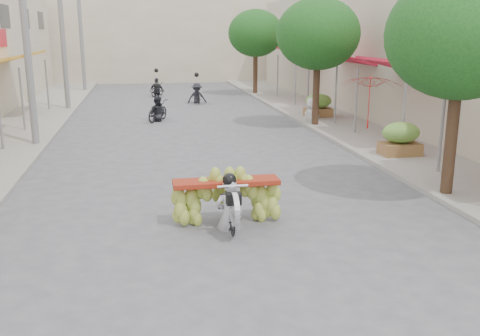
% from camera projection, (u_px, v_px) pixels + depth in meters
% --- Properties ---
extents(ground, '(120.00, 120.00, 0.00)m').
position_uv_depth(ground, '(265.00, 294.00, 8.15)').
color(ground, '#59585D').
rests_on(ground, ground).
extents(sidewalk_left, '(4.00, 60.00, 0.12)m').
position_uv_depth(sidewalk_left, '(8.00, 131.00, 21.19)').
color(sidewalk_left, gray).
rests_on(sidewalk_left, ground).
extents(sidewalk_right, '(4.00, 60.00, 0.12)m').
position_uv_depth(sidewalk_right, '(342.00, 121.00, 23.66)').
color(sidewalk_right, gray).
rests_on(sidewalk_right, ground).
extents(shophouse_row_right, '(9.77, 40.00, 6.00)m').
position_uv_depth(shophouse_row_right, '(465.00, 53.00, 22.86)').
color(shophouse_row_right, '#B2A994').
rests_on(shophouse_row_right, ground).
extents(far_building, '(20.00, 6.00, 7.00)m').
position_uv_depth(far_building, '(160.00, 37.00, 43.48)').
color(far_building, '#C2B29A').
rests_on(far_building, ground).
extents(utility_pole_mid, '(0.60, 0.24, 8.00)m').
position_uv_depth(utility_pole_mid, '(25.00, 27.00, 17.63)').
color(utility_pole_mid, slate).
rests_on(utility_pole_mid, ground).
extents(utility_pole_far, '(0.60, 0.24, 8.00)m').
position_uv_depth(utility_pole_far, '(62.00, 29.00, 26.20)').
color(utility_pole_far, slate).
rests_on(utility_pole_far, ground).
extents(utility_pole_back, '(0.60, 0.24, 8.00)m').
position_uv_depth(utility_pole_back, '(81.00, 29.00, 34.78)').
color(utility_pole_back, slate).
rests_on(utility_pole_back, ground).
extents(street_tree_near, '(3.40, 3.40, 5.25)m').
position_uv_depth(street_tree_near, '(461.00, 36.00, 11.97)').
color(street_tree_near, '#3A2719').
rests_on(street_tree_near, ground).
extents(street_tree_mid, '(3.40, 3.40, 5.25)m').
position_uv_depth(street_tree_mid, '(318.00, 34.00, 21.50)').
color(street_tree_mid, '#3A2719').
rests_on(street_tree_mid, ground).
extents(street_tree_far, '(3.40, 3.40, 5.25)m').
position_uv_depth(street_tree_far, '(256.00, 33.00, 32.93)').
color(street_tree_far, '#3A2719').
rests_on(street_tree_far, ground).
extents(produce_crate_mid, '(1.20, 0.88, 1.16)m').
position_uv_depth(produce_crate_mid, '(401.00, 136.00, 16.68)').
color(produce_crate_mid, brown).
rests_on(produce_crate_mid, ground).
extents(produce_crate_far, '(1.20, 0.88, 1.16)m').
position_uv_depth(produce_crate_far, '(318.00, 103.00, 24.31)').
color(produce_crate_far, brown).
rests_on(produce_crate_far, ground).
extents(banana_motorbike, '(2.20, 1.74, 1.96)m').
position_uv_depth(banana_motorbike, '(228.00, 194.00, 10.85)').
color(banana_motorbike, black).
rests_on(banana_motorbike, ground).
extents(market_umbrella, '(2.26, 2.26, 1.82)m').
position_uv_depth(market_umbrella, '(371.00, 74.00, 17.63)').
color(market_umbrella, '#A41815').
rests_on(market_umbrella, ground).
extents(pedestrian, '(1.04, 0.77, 1.87)m').
position_uv_depth(pedestrian, '(312.00, 97.00, 23.66)').
color(pedestrian, silver).
rests_on(pedestrian, ground).
extents(bg_motorbike_a, '(1.30, 1.75, 1.95)m').
position_uv_depth(bg_motorbike_a, '(157.00, 105.00, 23.72)').
color(bg_motorbike_a, black).
rests_on(bg_motorbike_a, ground).
extents(bg_motorbike_b, '(1.09, 1.73, 1.95)m').
position_uv_depth(bg_motorbike_b, '(197.00, 88.00, 29.65)').
color(bg_motorbike_b, black).
rests_on(bg_motorbike_b, ground).
extents(bg_motorbike_c, '(1.17, 1.60, 1.95)m').
position_uv_depth(bg_motorbike_c, '(157.00, 83.00, 32.94)').
color(bg_motorbike_c, black).
rests_on(bg_motorbike_c, ground).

